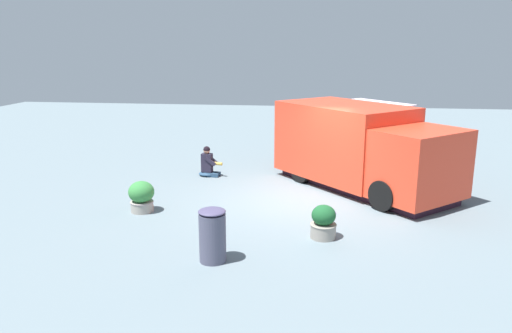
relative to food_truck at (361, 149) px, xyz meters
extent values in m
plane|color=slate|center=(-1.54, 1.63, -1.09)|extent=(40.00, 40.00, 0.00)
cube|color=#EB3F24|center=(0.50, 0.45, 0.14)|extent=(4.18, 4.07, 2.04)
cube|color=#EB3F24|center=(-1.43, -1.28, -0.04)|extent=(2.58, 2.63, 1.68)
cube|color=black|center=(-1.99, -1.78, 0.25)|extent=(1.21, 1.34, 0.64)
cube|color=black|center=(1.25, -0.38, 0.26)|extent=(1.50, 1.35, 0.71)
cube|color=white|center=(1.44, -0.60, 1.12)|extent=(2.02, 1.90, 0.03)
cube|color=black|center=(-0.08, -0.07, -0.98)|extent=(4.84, 4.61, 0.20)
cylinder|color=black|center=(-1.94, -0.39, -0.71)|extent=(0.70, 0.66, 0.74)
cylinder|color=black|center=(-0.60, -1.88, -0.71)|extent=(0.70, 0.66, 0.74)
cylinder|color=black|center=(0.31, 1.63, -0.71)|extent=(0.70, 0.66, 0.74)
cylinder|color=black|center=(1.65, 0.14, -0.71)|extent=(0.70, 0.66, 0.74)
ellipsoid|color=navy|center=(0.65, 4.47, -1.02)|extent=(0.50, 0.57, 0.13)
cube|color=navy|center=(0.52, 4.29, -1.03)|extent=(0.15, 0.37, 0.11)
cube|color=navy|center=(0.72, 4.26, -1.03)|extent=(0.15, 0.37, 0.11)
cube|color=#262233|center=(0.65, 4.47, -0.68)|extent=(0.26, 0.33, 0.56)
sphere|color=#AD7459|center=(0.65, 4.47, -0.30)|extent=(0.20, 0.20, 0.20)
sphere|color=black|center=(0.65, 4.47, -0.28)|extent=(0.20, 0.20, 0.20)
cube|color=#262233|center=(0.53, 4.34, -0.60)|extent=(0.13, 0.35, 0.29)
cube|color=#262233|center=(0.72, 4.32, -0.60)|extent=(0.13, 0.35, 0.29)
cylinder|color=gold|center=(0.61, 4.16, -0.69)|extent=(0.17, 0.35, 0.10)
cube|color=orange|center=(0.61, 4.16, -0.67)|extent=(0.11, 0.29, 0.02)
cylinder|color=#9D968B|center=(-2.76, 5.25, -0.96)|extent=(0.53, 0.53, 0.26)
torus|color=#A2908E|center=(-2.76, 5.25, -0.85)|extent=(0.55, 0.55, 0.04)
ellipsoid|color=#37813D|center=(-2.76, 5.25, -0.60)|extent=(0.60, 0.60, 0.51)
sphere|color=white|center=(-2.92, 5.40, -0.49)|extent=(0.08, 0.08, 0.08)
sphere|color=white|center=(-2.63, 5.09, -0.47)|extent=(0.05, 0.05, 0.05)
sphere|color=white|center=(-2.69, 5.45, -0.47)|extent=(0.08, 0.08, 0.08)
sphere|color=white|center=(-2.91, 5.41, -0.48)|extent=(0.08, 0.08, 0.08)
sphere|color=white|center=(-2.76, 5.47, -0.48)|extent=(0.08, 0.08, 0.08)
sphere|color=white|center=(-2.74, 5.00, -0.55)|extent=(0.06, 0.06, 0.06)
cylinder|color=gray|center=(-3.84, 1.00, -0.93)|extent=(0.52, 0.52, 0.30)
torus|color=gray|center=(-3.84, 1.00, -0.80)|extent=(0.54, 0.54, 0.04)
ellipsoid|color=#1B542A|center=(-3.84, 1.00, -0.60)|extent=(0.49, 0.49, 0.42)
sphere|color=#B248C2|center=(-3.85, 0.81, -0.51)|extent=(0.07, 0.07, 0.07)
sphere|color=purple|center=(-3.75, 1.16, -0.51)|extent=(0.07, 0.07, 0.07)
sphere|color=purple|center=(-3.77, 1.16, -0.50)|extent=(0.08, 0.08, 0.08)
sphere|color=#A64AC9|center=(-3.69, 1.01, -0.47)|extent=(0.09, 0.09, 0.09)
sphere|color=#B235AF|center=(-3.70, 1.15, -0.57)|extent=(0.08, 0.08, 0.08)
sphere|color=#9D4EB5|center=(-3.84, 0.80, -0.55)|extent=(0.08, 0.08, 0.08)
cylinder|color=#4C4C61|center=(-5.23, 2.99, -0.63)|extent=(0.49, 0.49, 0.91)
ellipsoid|color=#4D4567|center=(-5.23, 2.99, -0.13)|extent=(0.50, 0.50, 0.11)
camera|label=1|loc=(-13.34, 1.11, 2.75)|focal=34.40mm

